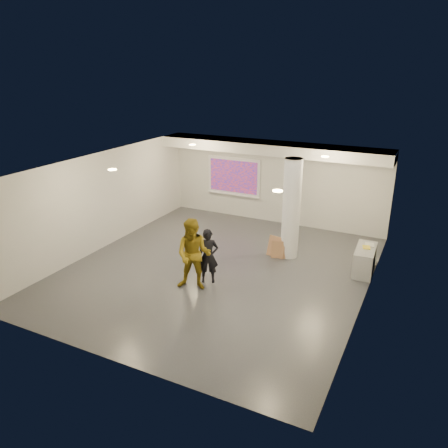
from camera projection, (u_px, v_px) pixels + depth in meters
The scene contains 20 objects.
floor at pixel (218, 270), 12.36m from camera, with size 8.00×9.00×0.01m, color #3A3C41.
ceiling at pixel (217, 166), 11.32m from camera, with size 8.00×9.00×0.01m, color white.
wall_back at pixel (275, 182), 15.63m from camera, with size 8.00×0.01×3.00m, color silver.
wall_front at pixel (106, 293), 8.06m from camera, with size 8.00×0.01×3.00m, color silver.
wall_left at pixel (103, 201), 13.51m from camera, with size 0.01×9.00×3.00m, color silver.
wall_right at pixel (370, 246), 10.18m from camera, with size 0.01×9.00×3.00m, color silver.
soffit_band at pixel (271, 148), 14.71m from camera, with size 8.00×1.10×0.36m, color silver.
downlight_nw at pixel (192, 145), 14.35m from camera, with size 0.22×0.22×0.02m, color #FFDD87.
downlight_ne at pixel (325, 157), 12.52m from camera, with size 0.22×0.22×0.02m, color #FFDD87.
downlight_sw at pixel (112, 170), 10.99m from camera, with size 0.22×0.22×0.02m, color #FFDD87.
downlight_se at pixel (278, 191), 9.15m from camera, with size 0.22×0.22×0.02m, color #FFDD87.
column at pixel (291, 209), 12.73m from camera, with size 0.52×0.52×3.00m, color white.
projection_screen at pixel (234, 177), 16.24m from camera, with size 2.10×0.13×1.42m.
credenza at pixel (365, 260), 12.11m from camera, with size 0.52×1.24×0.72m, color gray.
papers_stack at pixel (370, 245), 12.19m from camera, with size 0.24×0.31×0.02m, color silver.
postit_pad at pixel (366, 247), 12.02m from camera, with size 0.19×0.26×0.03m, color yellow.
cardboard_back at pixel (279, 250), 13.02m from camera, with size 0.49×0.04×0.53m, color #9A6B47.
cardboard_front at pixel (276, 247), 13.12m from camera, with size 0.57×0.06×0.62m, color #9A6B47.
woman at pixel (208, 256), 11.45m from camera, with size 0.54×0.35×1.47m, color black.
man at pixel (194, 255), 11.04m from camera, with size 0.92×0.71×1.89m, color olive.
Camera 1 is at (5.11, -9.91, 5.49)m, focal length 35.00 mm.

